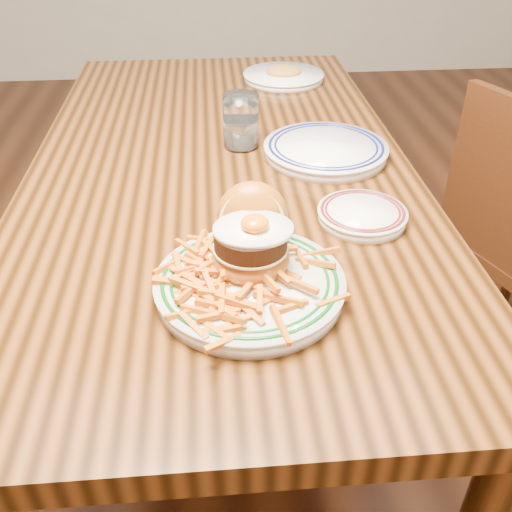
{
  "coord_description": "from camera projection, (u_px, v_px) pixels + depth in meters",
  "views": [
    {
      "loc": [
        -0.02,
        -1.19,
        1.31
      ],
      "look_at": [
        0.04,
        -0.47,
        0.81
      ],
      "focal_mm": 40.0,
      "sensor_mm": 36.0,
      "label": 1
    }
  ],
  "objects": [
    {
      "name": "floor",
      "position": [
        229.0,
        386.0,
        1.72
      ],
      "size": [
        6.0,
        6.0,
        0.0
      ],
      "primitive_type": "plane",
      "color": "black",
      "rests_on": "ground"
    },
    {
      "name": "far_plate",
      "position": [
        284.0,
        76.0,
        1.74
      ],
      "size": [
        0.25,
        0.25,
        0.04
      ],
      "rotation": [
        0.0,
        0.0,
        0.34
      ],
      "color": "white",
      "rests_on": "table"
    },
    {
      "name": "main_plate",
      "position": [
        250.0,
        267.0,
        0.89
      ],
      "size": [
        0.3,
        0.31,
        0.14
      ],
      "rotation": [
        0.0,
        0.0,
        -0.12
      ],
      "color": "white",
      "rests_on": "table"
    },
    {
      "name": "side_plate",
      "position": [
        362.0,
        214.0,
        1.07
      ],
      "size": [
        0.17,
        0.17,
        0.03
      ],
      "rotation": [
        0.0,
        0.0,
        -0.14
      ],
      "color": "white",
      "rests_on": "table"
    },
    {
      "name": "water_glass",
      "position": [
        241.0,
        124.0,
        1.32
      ],
      "size": [
        0.08,
        0.08,
        0.12
      ],
      "color": "white",
      "rests_on": "table"
    },
    {
      "name": "rear_plate",
      "position": [
        326.0,
        149.0,
        1.3
      ],
      "size": [
        0.28,
        0.28,
        0.03
      ],
      "rotation": [
        0.0,
        0.0,
        0.16
      ],
      "color": "white",
      "rests_on": "table"
    },
    {
      "name": "table",
      "position": [
        222.0,
        194.0,
        1.34
      ],
      "size": [
        0.85,
        1.6,
        0.75
      ],
      "color": "black",
      "rests_on": "floor"
    }
  ]
}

